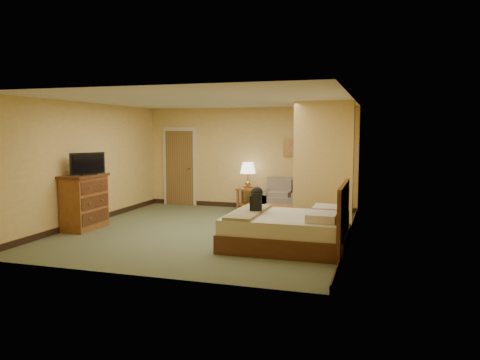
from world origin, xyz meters
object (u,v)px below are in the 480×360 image
at_px(coffee_table, 278,211).
at_px(bed, 290,230).
at_px(loveseat, 292,202).
at_px(dresser, 85,202).

relative_size(coffee_table, bed, 0.32).
height_order(loveseat, bed, bed).
height_order(coffee_table, bed, bed).
bearing_deg(dresser, bed, -3.52).
bearing_deg(bed, dresser, 176.48).
bearing_deg(dresser, loveseat, 40.26).
bearing_deg(coffee_table, bed, -71.12).
xyz_separation_m(coffee_table, bed, (0.61, -1.80, 0.01)).
bearing_deg(bed, coffee_table, 108.88).
bearing_deg(coffee_table, dresser, -157.37).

